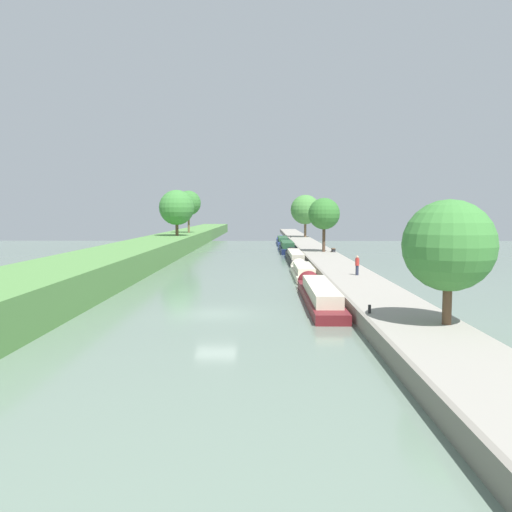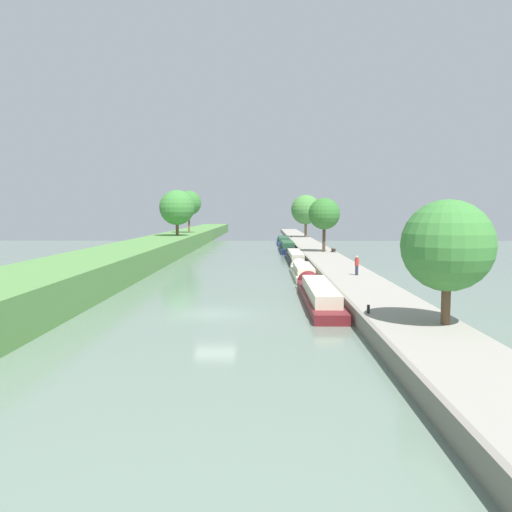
% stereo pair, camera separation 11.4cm
% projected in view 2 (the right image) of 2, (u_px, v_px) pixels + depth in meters
% --- Properties ---
extents(ground_plane, '(160.00, 160.00, 0.00)m').
position_uv_depth(ground_plane, '(215.00, 314.00, 31.98)').
color(ground_plane, slate).
extents(left_grassy_bank, '(7.32, 260.00, 2.43)m').
position_uv_depth(left_grassy_bank, '(22.00, 294.00, 32.07)').
color(left_grassy_bank, '#518442').
rests_on(left_grassy_bank, ground_plane).
extents(right_towpath, '(4.48, 260.00, 0.88)m').
position_uv_depth(right_towpath, '(386.00, 307.00, 31.77)').
color(right_towpath, gray).
rests_on(right_towpath, ground_plane).
extents(stone_quay, '(0.25, 260.00, 0.93)m').
position_uv_depth(stone_quay, '(348.00, 307.00, 31.81)').
color(stone_quay, gray).
rests_on(stone_quay, ground_plane).
extents(narrowboat_maroon, '(1.99, 15.88, 2.04)m').
position_uv_depth(narrowboat_maroon, '(318.00, 293.00, 36.32)').
color(narrowboat_maroon, maroon).
rests_on(narrowboat_maroon, ground_plane).
extents(narrowboat_cream, '(1.92, 11.63, 1.82)m').
position_uv_depth(narrowboat_cream, '(302.00, 271.00, 50.68)').
color(narrowboat_cream, beige).
rests_on(narrowboat_cream, ground_plane).
extents(narrowboat_black, '(1.81, 16.39, 1.83)m').
position_uv_depth(narrowboat_black, '(295.00, 257.00, 66.18)').
color(narrowboat_black, black).
rests_on(narrowboat_black, ground_plane).
extents(narrowboat_navy, '(2.15, 15.67, 2.27)m').
position_uv_depth(narrowboat_navy, '(287.00, 247.00, 82.82)').
color(narrowboat_navy, '#141E42').
rests_on(narrowboat_navy, ground_plane).
extents(narrowboat_blue, '(2.04, 16.62, 2.07)m').
position_uv_depth(narrowboat_blue, '(283.00, 241.00, 100.09)').
color(narrowboat_blue, '#283D93').
rests_on(narrowboat_blue, ground_plane).
extents(tree_rightbank_near, '(4.35, 4.35, 5.96)m').
position_uv_depth(tree_rightbank_near, '(448.00, 246.00, 24.56)').
color(tree_rightbank_near, brown).
rests_on(tree_rightbank_near, right_towpath).
extents(tree_rightbank_midnear, '(4.22, 4.22, 7.20)m').
position_uv_depth(tree_rightbank_midnear, '(324.00, 214.00, 69.53)').
color(tree_rightbank_midnear, '#4C3828').
rests_on(tree_rightbank_midnear, right_towpath).
extents(tree_rightbank_midfar, '(6.21, 6.21, 8.91)m').
position_uv_depth(tree_rightbank_midfar, '(306.00, 210.00, 109.92)').
color(tree_rightbank_midfar, brown).
rests_on(tree_rightbank_midfar, right_towpath).
extents(tree_leftbank_downstream, '(4.48, 4.48, 7.61)m').
position_uv_depth(tree_leftbank_downstream, '(189.00, 203.00, 94.23)').
color(tree_leftbank_downstream, brown).
rests_on(tree_leftbank_downstream, left_grassy_bank).
extents(tree_leftbank_upstream, '(5.54, 5.54, 7.24)m').
position_uv_depth(tree_leftbank_upstream, '(177.00, 208.00, 82.18)').
color(tree_leftbank_upstream, brown).
rests_on(tree_leftbank_upstream, left_grassy_bank).
extents(person_walking, '(0.34, 0.34, 1.66)m').
position_uv_depth(person_walking, '(357.00, 265.00, 44.09)').
color(person_walking, '#282D42').
rests_on(person_walking, right_towpath).
extents(mooring_bollard_near, '(0.16, 0.16, 0.45)m').
position_uv_depth(mooring_bollard_near, '(368.00, 309.00, 27.58)').
color(mooring_bollard_near, black).
rests_on(mooring_bollard_near, right_towpath).
extents(mooring_bollard_far, '(0.16, 0.16, 0.45)m').
position_uv_depth(mooring_bollard_far, '(291.00, 237.00, 107.64)').
color(mooring_bollard_far, black).
rests_on(mooring_bollard_far, right_towpath).
extents(park_bench, '(0.44, 1.50, 0.47)m').
position_uv_depth(park_bench, '(334.00, 249.00, 69.69)').
color(park_bench, '#333338').
rests_on(park_bench, right_towpath).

